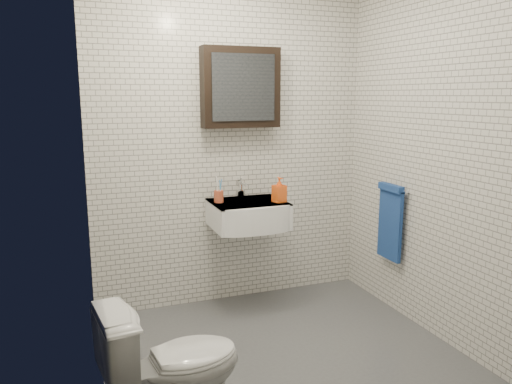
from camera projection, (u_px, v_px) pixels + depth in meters
ground at (282, 353)px, 3.22m from camera, size 2.20×2.00×0.01m
room_shell at (284, 126)px, 2.94m from camera, size 2.22×2.02×2.51m
washbasin at (250, 215)px, 3.77m from camera, size 0.55×0.50×0.20m
faucet at (241, 189)px, 3.92m from camera, size 0.06×0.20×0.15m
mirror_cabinet at (241, 88)px, 3.77m from camera, size 0.60×0.15×0.60m
towel_rail at (390, 219)px, 3.77m from camera, size 0.09×0.30×0.58m
toothbrush_cup at (219, 196)px, 3.75m from camera, size 0.08×0.08×0.20m
soap_bottle at (279, 190)px, 3.75m from camera, size 0.10×0.11×0.19m
toilet at (172, 366)px, 2.43m from camera, size 0.72×0.47×0.69m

